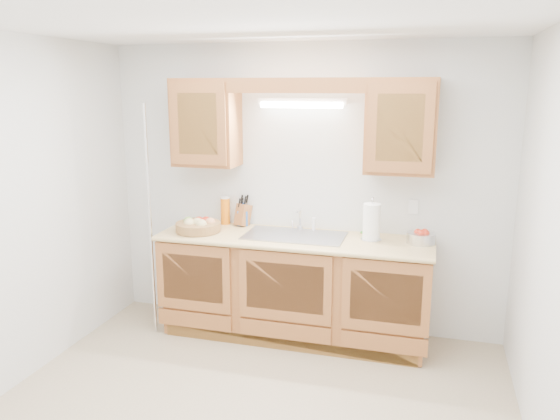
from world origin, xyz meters
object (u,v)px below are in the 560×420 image
(fruit_basket, at_px, (198,225))
(paper_towel, at_px, (372,222))
(knife_block, at_px, (243,214))
(apple_bowl, at_px, (421,237))

(fruit_basket, xyz_separation_m, paper_towel, (1.48, 0.13, 0.10))
(knife_block, relative_size, apple_bowl, 1.25)
(fruit_basket, height_order, paper_towel, paper_towel)
(fruit_basket, distance_m, apple_bowl, 1.88)
(knife_block, bearing_deg, paper_towel, 12.57)
(paper_towel, relative_size, apple_bowl, 1.56)
(knife_block, height_order, paper_towel, paper_towel)
(fruit_basket, distance_m, paper_towel, 1.49)
(paper_towel, distance_m, apple_bowl, 0.41)
(apple_bowl, bearing_deg, paper_towel, -178.09)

